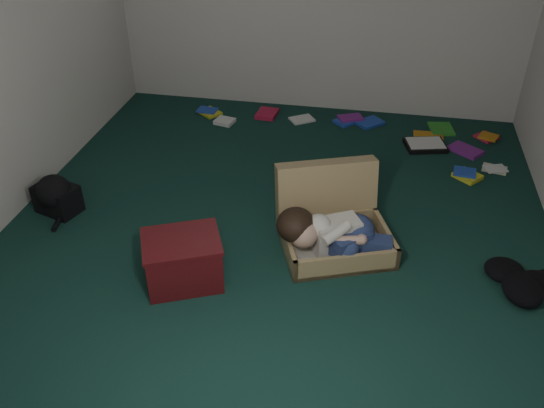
% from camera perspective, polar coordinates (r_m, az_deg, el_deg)
% --- Properties ---
extents(floor, '(4.50, 4.50, 0.00)m').
position_cam_1_polar(floor, '(4.25, 0.38, -2.80)').
color(floor, '#102F27').
rests_on(floor, ground).
extents(wall_front, '(4.50, 0.00, 4.50)m').
position_cam_1_polar(wall_front, '(1.77, -13.24, -11.92)').
color(wall_front, silver).
rests_on(wall_front, ground).
extents(suitcase, '(0.93, 0.92, 0.54)m').
position_cam_1_polar(suitcase, '(4.10, 5.99, -1.79)').
color(suitcase, tan).
rests_on(suitcase, floor).
extents(person, '(0.81, 0.42, 0.33)m').
position_cam_1_polar(person, '(3.92, 6.01, -2.89)').
color(person, silver).
rests_on(person, suitcase).
extents(maroon_bin, '(0.61, 0.55, 0.34)m').
position_cam_1_polar(maroon_bin, '(3.77, -8.81, -5.55)').
color(maroon_bin, '#480E12').
rests_on(maroon_bin, floor).
extents(backpack, '(0.48, 0.43, 0.24)m').
position_cam_1_polar(backpack, '(4.71, -20.51, 0.59)').
color(backpack, black).
rests_on(backpack, floor).
extents(clothing_pile, '(0.53, 0.46, 0.15)m').
position_cam_1_polar(clothing_pile, '(4.10, 23.89, -6.61)').
color(clothing_pile, black).
rests_on(clothing_pile, floor).
extents(paper_tray, '(0.41, 0.35, 0.05)m').
position_cam_1_polar(paper_tray, '(5.53, 14.94, 5.67)').
color(paper_tray, black).
rests_on(paper_tray, floor).
extents(book_scatter, '(2.99, 1.16, 0.02)m').
position_cam_1_polar(book_scatter, '(5.67, 9.74, 6.95)').
color(book_scatter, yellow).
rests_on(book_scatter, floor).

